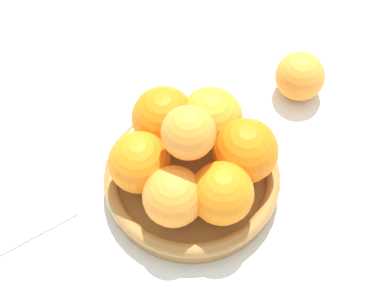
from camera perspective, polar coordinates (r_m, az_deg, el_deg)
The scene contains 4 objects.
ground_plane at distance 0.87m, azimuth 0.00°, elevation -3.84°, with size 4.00×4.00×0.00m, color silver.
fruit_bowl at distance 0.85m, azimuth 0.00°, elevation -3.18°, with size 0.23×0.23×0.04m.
orange_pile at distance 0.80m, azimuth 0.13°, elevation -0.62°, with size 0.20×0.20×0.13m.
stray_orange at distance 0.95m, azimuth 9.58°, elevation 5.97°, with size 0.07×0.07×0.07m, color orange.
Camera 1 is at (-0.37, -0.23, 0.75)m, focal length 60.00 mm.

